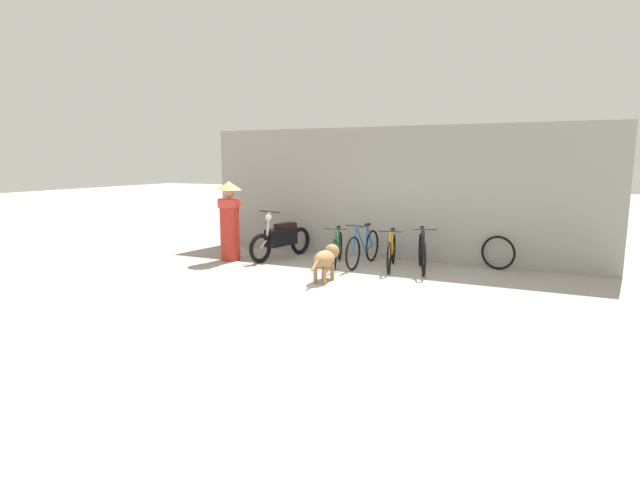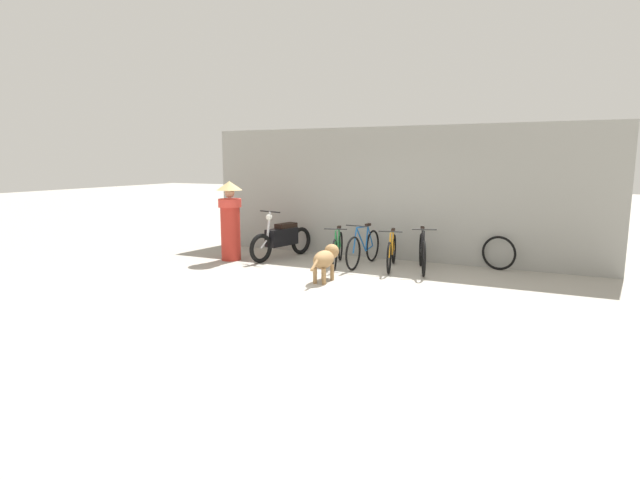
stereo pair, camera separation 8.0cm
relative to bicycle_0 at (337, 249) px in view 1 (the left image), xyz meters
The scene contains 10 objects.
ground_plane 2.17m from the bicycle_0, 67.67° to the right, with size 60.00×60.00×0.00m, color #9E998E.
shop_wall_back 1.81m from the bicycle_0, 55.55° to the left, with size 8.89×0.20×2.88m.
bicycle_0 is the anchor object (origin of this frame).
bicycle_1 0.53m from the bicycle_0, 20.26° to the left, with size 0.46×1.69×0.88m.
bicycle_2 1.12m from the bicycle_0, ahead, with size 0.48×1.59×0.81m.
bicycle_3 1.74m from the bicycle_0, ahead, with size 0.58×1.57×0.88m.
motorcycle 1.42m from the bicycle_0, behind, with size 0.64×1.89×1.09m.
stray_dog 1.39m from the bicycle_0, 75.64° to the right, with size 0.33×1.07×0.63m.
person_in_robes 2.45m from the bicycle_0, 168.19° to the right, with size 0.75×0.75×1.72m.
spare_tire_left 3.21m from the bicycle_0, 16.85° to the left, with size 0.68×0.21×0.68m.
Camera 1 is at (3.13, -7.42, 2.16)m, focal length 28.00 mm.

